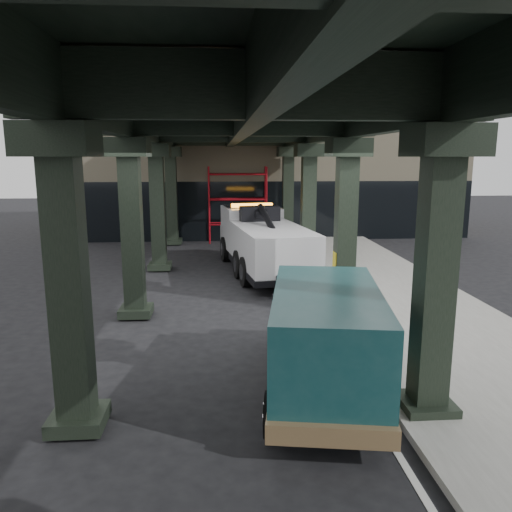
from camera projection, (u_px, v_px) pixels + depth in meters
name	position (u px, v px, depth m)	size (l,w,h in m)	color
ground	(260.00, 339.00, 12.56)	(90.00, 90.00, 0.00)	black
sidewalk	(405.00, 308.00, 14.83)	(5.00, 40.00, 0.15)	gray
lane_stripe	(312.00, 313.00, 14.64)	(0.12, 38.00, 0.01)	silver
viaduct	(240.00, 120.00, 13.42)	(7.40, 32.00, 6.40)	black
building	(266.00, 165.00, 31.49)	(22.00, 10.00, 8.00)	#C6B793
scaffolding	(238.00, 203.00, 26.47)	(3.08, 0.88, 4.00)	#A80D18
tow_truck	(262.00, 239.00, 19.69)	(3.38, 8.42, 2.69)	black
towed_van	(325.00, 336.00, 9.50)	(2.80, 5.47, 2.12)	#123D40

